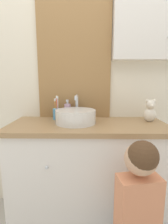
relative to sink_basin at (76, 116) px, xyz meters
The scene contains 7 objects.
wall_back 0.48m from the sink_basin, 65.11° to the left, with size 3.20×0.18×2.50m.
vanity_counter 0.49m from the sink_basin, 10.26° to the right, with size 1.21×0.51×0.85m.
sink_basin is the anchor object (origin of this frame).
toothbrush_holder 0.21m from the sink_basin, 142.72° to the left, with size 0.07×0.07×0.20m.
soap_dispenser 0.19m from the sink_basin, 115.22° to the left, with size 0.06×0.06×0.17m.
child_figure 0.72m from the sink_basin, 52.41° to the right, with size 0.25×0.45×0.88m.
teddy_bear 0.60m from the sink_basin, ahead, with size 0.10×0.08×0.18m.
Camera 1 is at (-0.01, -0.97, 1.18)m, focal length 28.00 mm.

